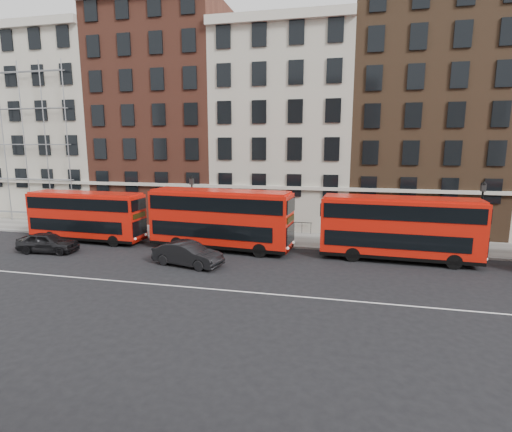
% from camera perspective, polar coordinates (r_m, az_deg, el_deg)
% --- Properties ---
extents(ground, '(120.00, 120.00, 0.00)m').
position_cam_1_polar(ground, '(24.58, -2.55, -8.97)').
color(ground, black).
rests_on(ground, ground).
extents(pavement, '(80.00, 5.00, 0.15)m').
position_cam_1_polar(pavement, '(34.38, 2.15, -3.19)').
color(pavement, gray).
rests_on(pavement, ground).
extents(kerb, '(80.00, 0.30, 0.16)m').
position_cam_1_polar(kerb, '(32.00, 1.30, -4.21)').
color(kerb, gray).
rests_on(kerb, ground).
extents(road_centre_line, '(70.00, 0.12, 0.01)m').
position_cam_1_polar(road_centre_line, '(22.78, -3.92, -10.57)').
color(road_centre_line, white).
rests_on(road_centre_line, ground).
extents(building_terrace, '(64.00, 11.95, 22.00)m').
position_cam_1_polar(building_terrace, '(40.80, 3.83, 13.31)').
color(building_terrace, '#BAB3A1').
rests_on(building_terrace, ground).
extents(bus_a, '(9.94, 2.71, 4.14)m').
position_cam_1_polar(bus_a, '(36.08, -23.09, 0.10)').
color(bus_a, red).
rests_on(bus_a, ground).
extents(bus_b, '(11.21, 3.61, 4.63)m').
position_cam_1_polar(bus_b, '(30.67, -5.18, -0.29)').
color(bus_b, red).
rests_on(bus_b, ground).
extents(bus_c, '(10.76, 3.01, 4.48)m').
position_cam_1_polar(bus_c, '(29.40, 19.71, -1.49)').
color(bus_c, red).
rests_on(bus_c, ground).
extents(car_rear, '(4.62, 2.17, 1.53)m').
position_cam_1_polar(car_rear, '(33.93, -27.58, -3.37)').
color(car_rear, black).
rests_on(car_rear, ground).
extents(car_front, '(5.10, 2.72, 1.60)m').
position_cam_1_polar(car_front, '(27.32, -9.74, -5.36)').
color(car_front, black).
rests_on(car_front, ground).
extents(lamp_post_left, '(0.44, 0.44, 5.33)m').
position_cam_1_polar(lamp_post_left, '(34.12, -9.08, 1.72)').
color(lamp_post_left, black).
rests_on(lamp_post_left, pavement).
extents(lamp_post_right, '(0.44, 0.44, 5.33)m').
position_cam_1_polar(lamp_post_right, '(33.13, 29.43, 0.24)').
color(lamp_post_right, black).
rests_on(lamp_post_right, pavement).
extents(iron_railings, '(6.60, 0.06, 1.00)m').
position_cam_1_polar(iron_railings, '(36.37, 2.81, -1.52)').
color(iron_railings, black).
rests_on(iron_railings, pavement).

